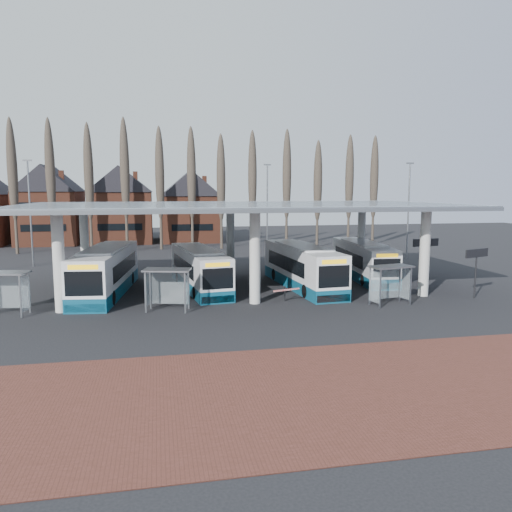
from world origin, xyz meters
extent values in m
plane|color=black|center=(0.00, 0.00, 0.00)|extent=(140.00, 140.00, 0.00)
cube|color=brown|center=(0.00, -12.00, 0.01)|extent=(70.00, 10.00, 0.03)
cylinder|color=silver|center=(-12.00, 2.50, 3.00)|extent=(0.70, 0.70, 6.00)
cylinder|color=silver|center=(-12.00, 13.50, 3.00)|extent=(0.70, 0.70, 6.00)
cylinder|color=silver|center=(0.00, 2.50, 3.00)|extent=(0.70, 0.70, 6.00)
cylinder|color=silver|center=(0.00, 13.50, 3.00)|extent=(0.70, 0.70, 6.00)
cylinder|color=silver|center=(12.00, 2.50, 3.00)|extent=(0.70, 0.70, 6.00)
cylinder|color=silver|center=(12.00, 13.50, 3.00)|extent=(0.70, 0.70, 6.00)
cube|color=gray|center=(0.00, 8.00, 6.25)|extent=(32.00, 16.00, 0.12)
cube|color=silver|center=(0.00, 8.00, 6.32)|extent=(31.50, 15.50, 0.04)
cone|color=#473D33|center=(-22.00, 33.00, 7.25)|extent=(0.36, 0.36, 14.50)
ellipsoid|color=#473D33|center=(-22.00, 33.00, 8.99)|extent=(1.10, 1.10, 11.02)
cone|color=#473D33|center=(-18.00, 33.00, 7.25)|extent=(0.36, 0.36, 14.50)
ellipsoid|color=#473D33|center=(-18.00, 33.00, 8.99)|extent=(1.10, 1.10, 11.02)
cone|color=#473D33|center=(-14.00, 33.00, 7.25)|extent=(0.36, 0.36, 14.50)
ellipsoid|color=#473D33|center=(-14.00, 33.00, 8.99)|extent=(1.10, 1.10, 11.02)
cone|color=#473D33|center=(-10.00, 33.00, 7.25)|extent=(0.36, 0.36, 14.50)
ellipsoid|color=#473D33|center=(-10.00, 33.00, 8.99)|extent=(1.10, 1.10, 11.02)
cone|color=#473D33|center=(-6.00, 33.00, 7.25)|extent=(0.36, 0.36, 14.50)
ellipsoid|color=#473D33|center=(-6.00, 33.00, 8.99)|extent=(1.10, 1.10, 11.02)
cone|color=#473D33|center=(-2.00, 33.00, 7.25)|extent=(0.36, 0.36, 14.50)
ellipsoid|color=#473D33|center=(-2.00, 33.00, 8.99)|extent=(1.10, 1.10, 11.02)
cone|color=#473D33|center=(2.00, 33.00, 7.25)|extent=(0.36, 0.36, 14.50)
ellipsoid|color=#473D33|center=(2.00, 33.00, 8.99)|extent=(1.10, 1.10, 11.02)
cone|color=#473D33|center=(6.00, 33.00, 7.25)|extent=(0.36, 0.36, 14.50)
ellipsoid|color=#473D33|center=(6.00, 33.00, 8.99)|extent=(1.10, 1.10, 11.02)
cone|color=#473D33|center=(10.00, 33.00, 7.25)|extent=(0.36, 0.36, 14.50)
ellipsoid|color=#473D33|center=(10.00, 33.00, 8.99)|extent=(1.10, 1.10, 11.02)
cone|color=#473D33|center=(14.00, 33.00, 7.25)|extent=(0.36, 0.36, 14.50)
ellipsoid|color=#473D33|center=(14.00, 33.00, 8.99)|extent=(1.10, 1.10, 11.02)
cone|color=#473D33|center=(18.00, 33.00, 7.25)|extent=(0.36, 0.36, 14.50)
ellipsoid|color=#473D33|center=(18.00, 33.00, 8.99)|extent=(1.10, 1.10, 11.02)
cone|color=#473D33|center=(22.00, 33.00, 7.25)|extent=(0.36, 0.36, 14.50)
ellipsoid|color=#473D33|center=(22.00, 33.00, 8.99)|extent=(1.10, 1.10, 11.02)
cube|color=brown|center=(-20.50, 44.00, 3.50)|extent=(8.00, 10.00, 7.00)
pyramid|color=black|center=(-20.50, 44.00, 10.50)|extent=(8.30, 10.30, 3.50)
cube|color=brown|center=(-11.00, 44.00, 3.50)|extent=(8.00, 10.00, 7.00)
pyramid|color=black|center=(-11.00, 44.00, 10.50)|extent=(8.30, 10.30, 3.50)
cube|color=brown|center=(-1.50, 44.00, 3.50)|extent=(8.00, 10.00, 7.00)
pyramid|color=black|center=(-1.50, 44.00, 10.50)|extent=(8.30, 10.30, 3.50)
cylinder|color=slate|center=(-18.00, 22.00, 5.00)|extent=(0.16, 0.16, 10.00)
cube|color=slate|center=(-18.00, 22.00, 10.10)|extent=(0.80, 0.15, 0.15)
cylinder|color=slate|center=(6.00, 26.00, 5.00)|extent=(0.16, 0.16, 10.00)
cube|color=slate|center=(6.00, 26.00, 10.10)|extent=(0.80, 0.15, 0.15)
cylinder|color=slate|center=(20.00, 20.00, 5.00)|extent=(0.16, 0.16, 10.00)
cube|color=slate|center=(20.00, 20.00, 10.10)|extent=(0.80, 0.15, 0.15)
cube|color=white|center=(-9.82, 7.58, 1.79)|extent=(3.93, 12.14, 2.78)
cube|color=navy|center=(-9.82, 7.58, 0.45)|extent=(3.95, 12.17, 0.89)
cube|color=white|center=(-9.82, 7.58, 3.23)|extent=(3.11, 7.38, 0.18)
cube|color=black|center=(-9.76, 8.07, 1.89)|extent=(3.57, 8.83, 1.09)
cube|color=black|center=(-10.52, 1.68, 1.84)|extent=(2.22, 0.32, 1.49)
cube|color=black|center=(-9.11, 13.48, 1.89)|extent=(2.15, 0.31, 1.19)
cube|color=#E7AA0C|center=(-10.52, 1.68, 2.83)|extent=(1.77, 0.26, 0.30)
cube|color=black|center=(-10.52, 1.69, 0.35)|extent=(2.40, 0.36, 0.50)
cylinder|color=black|center=(-11.40, 3.96, 0.48)|extent=(0.39, 0.98, 0.95)
cylinder|color=black|center=(-9.12, 3.69, 0.48)|extent=(0.39, 0.98, 0.95)
cylinder|color=black|center=(-10.54, 11.17, 0.48)|extent=(0.39, 0.98, 0.95)
cylinder|color=black|center=(-8.26, 10.90, 0.48)|extent=(0.39, 0.98, 0.95)
cube|color=white|center=(-3.14, 8.06, 1.64)|extent=(3.77, 11.14, 2.55)
cube|color=navy|center=(-3.14, 8.06, 0.41)|extent=(3.79, 11.16, 0.82)
cube|color=white|center=(-3.14, 8.06, 2.96)|extent=(2.95, 6.78, 0.16)
cube|color=black|center=(-3.20, 8.51, 1.73)|extent=(3.39, 8.11, 1.00)
cube|color=black|center=(-2.41, 2.66, 1.68)|extent=(2.03, 0.33, 1.37)
cube|color=black|center=(-3.87, 13.45, 1.73)|extent=(1.96, 0.32, 1.09)
cube|color=#E7AA0C|center=(-2.41, 2.66, 2.60)|extent=(1.62, 0.26, 0.27)
cube|color=black|center=(-2.41, 2.67, 0.32)|extent=(2.20, 0.37, 0.46)
cylinder|color=black|center=(-3.72, 4.49, 0.44)|extent=(0.37, 0.90, 0.87)
cylinder|color=black|center=(-1.63, 4.77, 0.44)|extent=(0.37, 0.90, 0.87)
cylinder|color=black|center=(-4.61, 11.08, 0.44)|extent=(0.37, 0.90, 0.87)
cylinder|color=black|center=(-2.52, 11.36, 0.44)|extent=(0.37, 0.90, 0.87)
cube|color=white|center=(4.59, 7.17, 1.74)|extent=(3.30, 11.76, 2.71)
cube|color=navy|center=(4.59, 7.17, 0.44)|extent=(3.32, 11.78, 0.87)
cube|color=white|center=(4.59, 7.17, 3.15)|extent=(2.72, 7.11, 0.17)
cube|color=black|center=(4.55, 7.65, 1.84)|extent=(3.11, 8.52, 1.06)
cube|color=black|center=(5.01, 1.39, 1.79)|extent=(2.17, 0.22, 1.45)
cube|color=black|center=(4.17, 12.94, 1.84)|extent=(2.10, 0.21, 1.16)
cube|color=#E7AA0C|center=(5.01, 1.39, 2.76)|extent=(1.73, 0.17, 0.29)
cube|color=black|center=(5.00, 1.40, 0.34)|extent=(2.34, 0.25, 0.48)
cylinder|color=black|center=(3.74, 3.42, 0.46)|extent=(0.34, 0.95, 0.93)
cylinder|color=black|center=(5.97, 3.58, 0.46)|extent=(0.34, 0.95, 0.93)
cylinder|color=black|center=(3.23, 10.46, 0.46)|extent=(0.34, 0.95, 0.93)
cylinder|color=black|center=(5.46, 10.63, 0.46)|extent=(0.34, 0.95, 0.93)
cube|color=white|center=(10.74, 10.07, 1.64)|extent=(3.30, 11.13, 2.56)
cube|color=navy|center=(10.74, 10.07, 0.41)|extent=(3.32, 11.15, 0.82)
cube|color=white|center=(10.74, 10.07, 2.97)|extent=(2.67, 6.74, 0.16)
cube|color=black|center=(10.78, 10.52, 1.74)|extent=(3.06, 8.07, 1.00)
cube|color=black|center=(10.25, 4.63, 1.69)|extent=(2.05, 0.24, 1.37)
cube|color=black|center=(11.23, 15.51, 1.74)|extent=(1.98, 0.23, 1.10)
cube|color=#E7AA0C|center=(10.25, 4.63, 2.60)|extent=(1.63, 0.19, 0.27)
cube|color=black|center=(10.25, 4.64, 0.32)|extent=(2.21, 0.27, 0.46)
cylinder|color=black|center=(9.38, 6.71, 0.44)|extent=(0.33, 0.90, 0.88)
cylinder|color=black|center=(11.48, 6.52, 0.44)|extent=(0.33, 0.90, 0.88)
cylinder|color=black|center=(9.97, 13.35, 0.44)|extent=(0.33, 0.90, 0.88)
cylinder|color=black|center=(12.07, 13.16, 0.44)|extent=(0.33, 0.90, 0.88)
cube|color=gray|center=(-14.02, 1.51, 1.25)|extent=(0.09, 0.09, 2.49)
cube|color=gray|center=(-13.80, 2.58, 1.25)|extent=(0.09, 0.09, 2.49)
cube|color=gray|center=(-15.08, 2.28, 2.54)|extent=(3.02, 1.93, 0.10)
cube|color=silver|center=(-14.96, 2.87, 1.30)|extent=(2.35, 0.52, 1.99)
cube|color=silver|center=(-13.86, 2.03, 1.30)|extent=(0.26, 1.08, 1.99)
cube|color=gray|center=(-6.94, 1.30, 1.25)|extent=(0.10, 0.10, 2.49)
cube|color=gray|center=(-4.62, 0.70, 1.25)|extent=(0.10, 0.10, 2.49)
cube|color=gray|center=(-6.67, 2.36, 1.25)|extent=(0.10, 0.10, 2.49)
cube|color=gray|center=(-4.35, 1.77, 1.25)|extent=(0.10, 0.10, 2.49)
cube|color=gray|center=(-5.64, 1.53, 2.54)|extent=(3.05, 2.04, 0.10)
cube|color=silver|center=(-5.50, 2.11, 1.30)|extent=(2.33, 0.63, 2.00)
cube|color=silver|center=(-6.85, 1.84, 1.30)|extent=(0.31, 1.07, 2.00)
cube|color=silver|center=(-4.44, 1.22, 1.30)|extent=(0.31, 1.07, 2.00)
cube|color=gray|center=(7.40, -0.40, 1.22)|extent=(0.09, 0.09, 2.45)
cube|color=gray|center=(9.71, 0.06, 1.22)|extent=(0.09, 0.09, 2.45)
cube|color=gray|center=(7.19, 0.66, 1.22)|extent=(0.09, 0.09, 2.45)
cube|color=gray|center=(9.49, 1.12, 1.22)|extent=(0.09, 0.09, 2.45)
cube|color=gray|center=(8.45, 0.36, 2.50)|extent=(2.96, 1.88, 0.10)
cube|color=silver|center=(8.33, 0.93, 1.27)|extent=(2.31, 0.50, 1.96)
cube|color=silver|center=(7.25, 0.12, 1.27)|extent=(0.25, 1.06, 1.96)
cube|color=silver|center=(9.65, 0.60, 1.27)|extent=(0.25, 1.06, 1.96)
cylinder|color=black|center=(15.08, 1.14, 1.66)|extent=(0.10, 0.10, 3.31)
cube|color=black|center=(15.08, 1.14, 3.11)|extent=(2.18, 0.91, 0.57)
cylinder|color=black|center=(14.61, 6.93, 1.72)|extent=(0.11, 0.11, 3.44)
cube|color=black|center=(14.61, 6.93, 3.23)|extent=(2.36, 0.50, 0.59)
cube|color=black|center=(2.08, 2.73, 0.49)|extent=(0.07, 0.07, 0.99)
cube|color=red|center=(2.08, 2.28, 0.85)|extent=(1.91, 0.69, 0.09)
camera|label=1|loc=(-6.12, -28.83, 7.40)|focal=35.00mm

